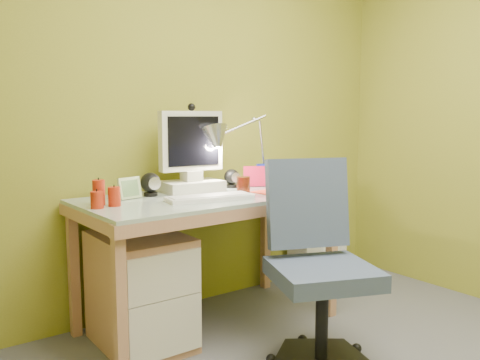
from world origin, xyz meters
TOP-DOWN VIEW (x-y plane):
  - wall_back at (0.00, 1.60)m, footprint 3.20×0.01m
  - desk at (-0.05, 1.23)m, footprint 1.41×0.74m
  - monitor at (-0.05, 1.41)m, footprint 0.37×0.23m
  - speaker_left at (-0.32, 1.39)m, footprint 0.12×0.12m
  - speaker_right at (0.22, 1.39)m, footprint 0.10×0.10m
  - keyboard at (-0.13, 1.09)m, footprint 0.47×0.21m
  - mousepad at (0.33, 1.09)m, footprint 0.27×0.20m
  - mouse at (0.33, 1.09)m, footprint 0.11×0.08m
  - amber_tumbler at (0.13, 1.15)m, footprint 0.08×0.08m
  - candle_cluster at (-0.65, 1.24)m, footprint 0.18×0.17m
  - photo_frame_red at (0.37, 1.35)m, footprint 0.14×0.09m
  - photo_frame_blue at (0.51, 1.39)m, footprint 0.15×0.08m
  - photo_frame_green at (-0.45, 1.37)m, footprint 0.13×0.05m
  - desk_lamp at (0.40, 1.41)m, footprint 0.62×0.38m
  - task_chair at (0.12, 0.52)m, footprint 0.67×0.67m
  - radiator at (1.03, 1.46)m, footprint 0.45×0.22m

SIDE VIEW (x-z plane):
  - radiator at x=1.03m, z-range 0.00..0.44m
  - desk at x=-0.05m, z-range 0.00..0.75m
  - task_chair at x=0.12m, z-range 0.00..0.93m
  - mousepad at x=0.33m, z-range 0.75..0.75m
  - keyboard at x=-0.13m, z-range 0.75..0.77m
  - mouse at x=0.33m, z-range 0.75..0.78m
  - amber_tumbler at x=0.13m, z-range 0.75..0.84m
  - speaker_right at x=0.22m, z-range 0.75..0.86m
  - photo_frame_green at x=-0.45m, z-range 0.75..0.86m
  - candle_cluster at x=-0.65m, z-range 0.75..0.87m
  - photo_frame_red at x=0.37m, z-range 0.75..0.87m
  - speaker_left at x=-0.32m, z-range 0.75..0.88m
  - photo_frame_blue at x=0.51m, z-range 0.75..0.88m
  - monitor at x=-0.05m, z-range 0.75..1.24m
  - desk_lamp at x=0.40m, z-range 0.75..1.37m
  - wall_back at x=0.00m, z-range 0.00..2.40m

